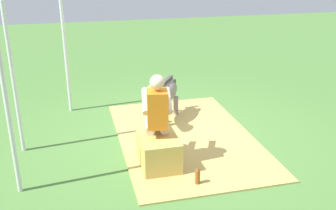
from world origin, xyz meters
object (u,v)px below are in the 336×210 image
at_px(soda_bottle, 198,176).
at_px(person_seated, 157,114).
at_px(pony_standing, 164,94).
at_px(tent_pole_mid, 14,80).
at_px(hay_bale, 159,152).
at_px(tent_pole_right, 66,53).
at_px(tent_pole_left, 7,109).

bearing_deg(soda_bottle, person_seated, 25.53).
xyz_separation_m(person_seated, pony_standing, (1.34, -0.43, -0.20)).
bearing_deg(person_seated, tent_pole_mid, 67.21).
xyz_separation_m(hay_bale, person_seated, (0.16, -0.02, 0.51)).
bearing_deg(soda_bottle, pony_standing, -1.67).
xyz_separation_m(hay_bale, tent_pole_right, (2.48, 1.17, 0.90)).
height_order(tent_pole_right, tent_pole_mid, same).
relative_size(person_seated, pony_standing, 1.13).
relative_size(soda_bottle, tent_pole_right, 0.12).
height_order(hay_bale, person_seated, person_seated).
bearing_deg(tent_pole_left, pony_standing, -53.81).
relative_size(hay_bale, person_seated, 0.53).
height_order(pony_standing, tent_pole_left, tent_pole_left).
distance_m(pony_standing, soda_bottle, 2.14).
relative_size(pony_standing, soda_bottle, 4.39).
bearing_deg(person_seated, soda_bottle, -154.47).
height_order(pony_standing, tent_pole_right, tent_pole_right).
bearing_deg(pony_standing, person_seated, 162.42).
distance_m(hay_bale, tent_pole_left, 2.07).
bearing_deg(hay_bale, pony_standing, -16.43).
height_order(person_seated, pony_standing, person_seated).
relative_size(tent_pole_left, tent_pole_right, 1.00).
height_order(hay_bale, soda_bottle, hay_bale).
xyz_separation_m(person_seated, tent_pole_mid, (0.81, 1.93, 0.39)).
bearing_deg(pony_standing, tent_pole_right, 58.96).
bearing_deg(soda_bottle, hay_bale, 32.49).
bearing_deg(pony_standing, soda_bottle, 178.33).
relative_size(hay_bale, tent_pole_mid, 0.31).
bearing_deg(hay_bale, person_seated, -6.49).
bearing_deg(tent_pole_mid, tent_pole_right, -26.18).
bearing_deg(tent_pole_mid, hay_bale, -116.97).
relative_size(tent_pole_left, tent_pole_mid, 1.00).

